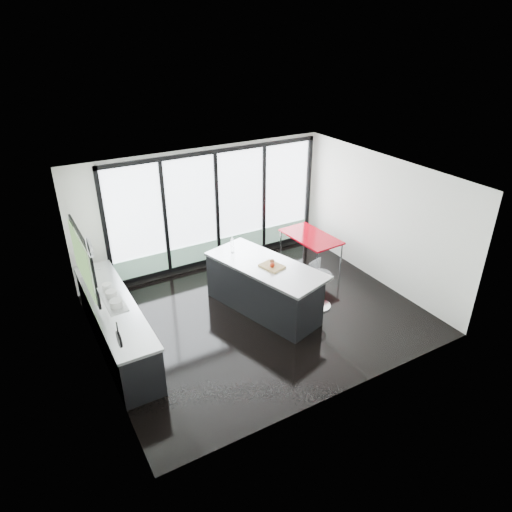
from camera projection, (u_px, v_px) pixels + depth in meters
floor at (259, 314)px, 9.08m from camera, size 6.00×5.00×0.00m
ceiling at (260, 179)px, 7.79m from camera, size 6.00×5.00×0.00m
wall_back at (216, 212)px, 10.51m from camera, size 6.00×0.09×2.80m
wall_front at (348, 320)px, 6.51m from camera, size 6.00×0.00×2.80m
wall_left at (90, 278)px, 7.25m from camera, size 0.26×5.00×2.80m
wall_right at (380, 220)px, 9.76m from camera, size 0.00×5.00×2.80m
counter_cabinets at (116, 325)px, 7.99m from camera, size 0.69×3.24×1.36m
island at (263, 287)px, 9.01m from camera, size 1.69×2.66×1.31m
bar_stool_near at (320, 290)px, 9.16m from camera, size 0.61×0.61×0.77m
bar_stool_far at (285, 285)px, 9.47m from camera, size 0.52×0.52×0.64m
red_table at (310, 251)px, 10.73m from camera, size 0.91×1.49×0.78m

